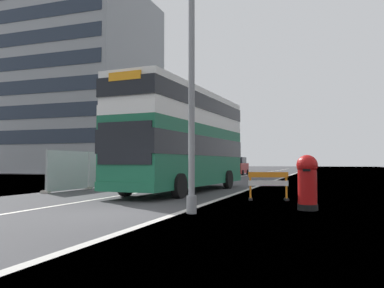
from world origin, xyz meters
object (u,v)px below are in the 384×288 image
roadworks_barrier (268,183)px  car_receding_mid (237,166)px  red_pillar_postbox (307,180)px  lamppost_foreground (192,72)px  double_decker_bus (185,139)px  car_oncoming_near (220,166)px

roadworks_barrier → car_receding_mid: size_ratio=0.35×
red_pillar_postbox → roadworks_barrier: red_pillar_postbox is taller
lamppost_foreground → double_decker_bus: bearing=111.4°
roadworks_barrier → car_receding_mid: 31.26m
lamppost_foreground → roadworks_barrier: 5.88m
red_pillar_postbox → roadworks_barrier: size_ratio=1.08×
red_pillar_postbox → car_oncoming_near: (-9.03, 23.45, 0.15)m
lamppost_foreground → red_pillar_postbox: lamppost_foreground is taller
roadworks_barrier → car_receding_mid: car_receding_mid is taller
red_pillar_postbox → car_receding_mid: car_receding_mid is taller
double_decker_bus → lamppost_foreground: (3.01, -7.69, 1.39)m
lamppost_foreground → car_oncoming_near: 26.20m
car_oncoming_near → car_receding_mid: car_oncoming_near is taller
red_pillar_postbox → car_oncoming_near: car_oncoming_near is taller
lamppost_foreground → car_oncoming_near: bearing=103.3°
lamppost_foreground → roadworks_barrier: lamppost_foreground is taller
lamppost_foreground → car_receding_mid: bearing=100.4°
car_oncoming_near → lamppost_foreground: bearing=-76.7°
double_decker_bus → roadworks_barrier: (4.50, -3.10, -1.96)m
double_decker_bus → car_oncoming_near: bearing=99.6°
double_decker_bus → red_pillar_postbox: 8.56m
roadworks_barrier → car_oncoming_near: car_oncoming_near is taller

